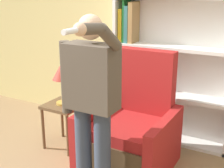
% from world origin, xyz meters
% --- Properties ---
extents(wall_back, '(8.00, 0.11, 2.80)m').
position_xyz_m(wall_back, '(0.01, 2.03, 1.40)').
color(wall_back, '#DBCC84').
rests_on(wall_back, ground_plane).
extents(bookcase, '(1.50, 0.28, 1.80)m').
position_xyz_m(bookcase, '(0.07, 1.87, 0.89)').
color(bookcase, white).
rests_on(bookcase, ground_plane).
extents(armchair, '(0.91, 0.90, 1.24)m').
position_xyz_m(armchair, '(0.07, 1.10, 0.37)').
color(armchair, '#4C3823').
rests_on(armchair, ground_plane).
extents(person_standing, '(0.60, 0.78, 1.68)m').
position_xyz_m(person_standing, '(0.01, 0.39, 0.97)').
color(person_standing, '#384256').
rests_on(person_standing, ground_plane).
extents(side_table, '(0.42, 0.42, 0.55)m').
position_xyz_m(side_table, '(-0.81, 1.05, 0.45)').
color(side_table, brown).
rests_on(side_table, ground_plane).
extents(table_lamp, '(0.23, 0.23, 0.51)m').
position_xyz_m(table_lamp, '(-0.81, 1.05, 0.93)').
color(table_lamp, gold).
rests_on(table_lamp, side_table).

